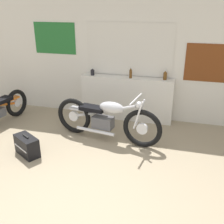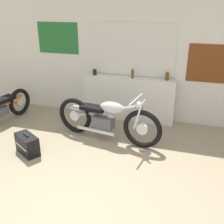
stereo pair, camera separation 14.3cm
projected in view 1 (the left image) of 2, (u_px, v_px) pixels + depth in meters
The scene contains 8 objects.
ground_plane at pixel (72, 213), 3.39m from camera, with size 24.00×24.00×0.00m, color gray.
wall_back at pixel (128, 57), 5.78m from camera, with size 10.00×0.07×2.80m.
sill_counter at pixel (127, 98), 5.97m from camera, with size 2.07×0.28×0.99m.
bottle_leftmost at pixel (92, 72), 5.92m from camera, with size 0.09×0.09×0.17m.
bottle_left_center at pixel (131, 73), 5.68m from camera, with size 0.06×0.06×0.25m.
bottle_center at pixel (165, 75), 5.57m from camera, with size 0.08×0.08×0.21m.
motorcycle_silver at pixel (106, 119), 5.05m from camera, with size 2.20×0.64×0.95m.
hard_case_black at pixel (27, 146), 4.63m from camera, with size 0.56×0.47×0.38m.
Camera 1 is at (1.18, -2.38, 2.53)m, focal length 42.00 mm.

